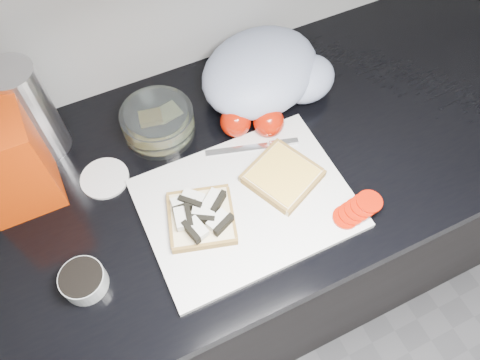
# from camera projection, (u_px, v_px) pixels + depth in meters

# --- Properties ---
(base_cabinet) EXTENTS (3.50, 0.60, 0.86)m
(base_cabinet) POSITION_uv_depth(u_px,v_px,m) (196.00, 266.00, 1.35)
(base_cabinet) COLOR black
(base_cabinet) RESTS_ON ground
(countertop) EXTENTS (3.50, 0.64, 0.04)m
(countertop) POSITION_uv_depth(u_px,v_px,m) (179.00, 187.00, 0.97)
(countertop) COLOR black
(countertop) RESTS_ON base_cabinet
(cutting_board) EXTENTS (0.40, 0.30, 0.01)m
(cutting_board) POSITION_uv_depth(u_px,v_px,m) (247.00, 203.00, 0.92)
(cutting_board) COLOR silver
(cutting_board) RESTS_ON countertop
(bread_left) EXTENTS (0.16, 0.16, 0.04)m
(bread_left) POSITION_uv_depth(u_px,v_px,m) (201.00, 216.00, 0.88)
(bread_left) COLOR #FAE7B0
(bread_left) RESTS_ON cutting_board
(bread_right) EXTENTS (0.17, 0.17, 0.02)m
(bread_right) POSITION_uv_depth(u_px,v_px,m) (283.00, 176.00, 0.94)
(bread_right) COLOR #FAE7B0
(bread_right) RESTS_ON cutting_board
(tomato_slices) EXTENTS (0.11, 0.07, 0.02)m
(tomato_slices) POSITION_uv_depth(u_px,v_px,m) (357.00, 210.00, 0.89)
(tomato_slices) COLOR #A51403
(tomato_slices) RESTS_ON cutting_board
(knife) EXTENTS (0.19, 0.07, 0.01)m
(knife) POSITION_uv_depth(u_px,v_px,m) (264.00, 146.00, 0.98)
(knife) COLOR #BABABE
(knife) RESTS_ON cutting_board
(seed_tub) EXTENTS (0.08, 0.08, 0.04)m
(seed_tub) POSITION_uv_depth(u_px,v_px,m) (83.00, 280.00, 0.82)
(seed_tub) COLOR #989C9C
(seed_tub) RESTS_ON countertop
(tub_lid) EXTENTS (0.12, 0.12, 0.01)m
(tub_lid) POSITION_uv_depth(u_px,v_px,m) (105.00, 178.00, 0.95)
(tub_lid) COLOR silver
(tub_lid) RESTS_ON countertop
(glass_bowl) EXTENTS (0.15, 0.15, 0.06)m
(glass_bowl) POSITION_uv_depth(u_px,v_px,m) (158.00, 123.00, 0.99)
(glass_bowl) COLOR silver
(glass_bowl) RESTS_ON countertop
(bread_bag) EXTENTS (0.13, 0.12, 0.21)m
(bread_bag) POSITION_uv_depth(u_px,v_px,m) (7.00, 164.00, 0.85)
(bread_bag) COLOR red
(bread_bag) RESTS_ON countertop
(steel_canister) EXTENTS (0.09, 0.09, 0.22)m
(steel_canister) POSITION_uv_depth(u_px,v_px,m) (30.00, 112.00, 0.91)
(steel_canister) COLOR silver
(steel_canister) RESTS_ON countertop
(grocery_bag) EXTENTS (0.35, 0.32, 0.13)m
(grocery_bag) POSITION_uv_depth(u_px,v_px,m) (267.00, 72.00, 1.03)
(grocery_bag) COLOR #99A0BC
(grocery_bag) RESTS_ON countertop
(whole_tomatoes) EXTENTS (0.13, 0.10, 0.07)m
(whole_tomatoes) POSITION_uv_depth(u_px,v_px,m) (252.00, 122.00, 0.99)
(whole_tomatoes) COLOR #A51403
(whole_tomatoes) RESTS_ON countertop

